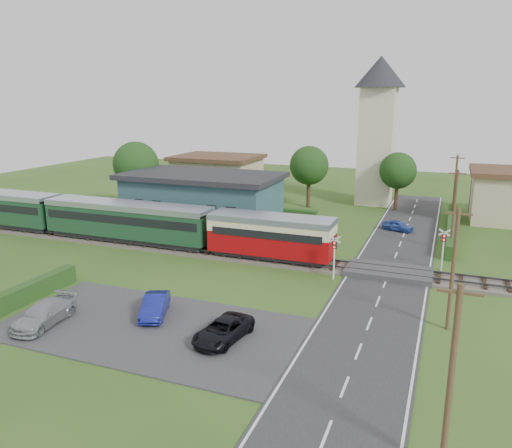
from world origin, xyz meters
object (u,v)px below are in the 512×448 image
(equipment_hut, at_px, (104,213))
(pedestrian_near, at_px, (248,234))
(crossing_signal_near, at_px, (334,251))
(car_park_blue, at_px, (155,306))
(crossing_signal_far, at_px, (443,244))
(church_tower, at_px, (378,120))
(car_on_road, at_px, (398,226))
(station_building, at_px, (202,198))
(pedestrian_far, at_px, (115,219))
(car_park_dark, at_px, (223,330))
(house_west, at_px, (217,176))
(train, at_px, (99,217))
(car_park_silver, at_px, (44,314))

(equipment_hut, xyz_separation_m, pedestrian_near, (15.74, -0.69, -0.47))
(crossing_signal_near, bearing_deg, car_park_blue, -130.04)
(crossing_signal_far, distance_m, pedestrian_near, 15.88)
(church_tower, relative_size, car_on_road, 5.81)
(station_building, xyz_separation_m, crossing_signal_near, (16.40, -11.40, -0.55))
(church_tower, distance_m, pedestrian_far, 32.72)
(station_building, relative_size, church_tower, 0.91)
(church_tower, relative_size, crossing_signal_far, 5.37)
(car_park_blue, bearing_deg, crossing_signal_far, 21.30)
(car_park_dark, xyz_separation_m, pedestrian_near, (-5.27, 16.44, 0.63))
(car_on_road, height_order, car_park_blue, car_park_blue)
(house_west, distance_m, car_park_dark, 41.15)
(equipment_hut, height_order, pedestrian_far, equipment_hut)
(car_park_blue, height_order, pedestrian_near, pedestrian_near)
(crossing_signal_near, distance_m, crossing_signal_far, 8.65)
(train, bearing_deg, car_park_dark, -36.21)
(crossing_signal_near, bearing_deg, train, 173.87)
(train, height_order, house_west, house_west)
(car_park_dark, bearing_deg, car_park_blue, 172.82)
(car_park_dark, bearing_deg, church_tower, 95.12)
(station_building, height_order, crossing_signal_near, station_building)
(car_park_blue, bearing_deg, church_tower, 57.29)
(train, relative_size, crossing_signal_far, 13.18)
(train, height_order, crossing_signal_far, train)
(crossing_signal_near, height_order, car_on_road, crossing_signal_near)
(church_tower, xyz_separation_m, car_park_blue, (-7.12, -38.55, -9.53))
(train, xyz_separation_m, car_park_silver, (8.66, -15.91, -1.46))
(house_west, distance_m, crossing_signal_far, 35.26)
(crossing_signal_near, relative_size, car_park_silver, 0.74)
(crossing_signal_near, xyz_separation_m, car_park_dark, (-3.39, -11.53, -1.49))
(crossing_signal_near, height_order, car_park_dark, crossing_signal_near)
(church_tower, xyz_separation_m, car_park_silver, (-12.36, -41.91, -9.51))
(car_park_silver, bearing_deg, pedestrian_near, 69.16)
(train, relative_size, church_tower, 2.45)
(church_tower, height_order, car_park_dark, church_tower)
(train, xyz_separation_m, pedestrian_near, (13.76, 2.51, -0.90))
(church_tower, bearing_deg, station_building, -131.41)
(station_building, relative_size, car_on_road, 5.28)
(pedestrian_far, bearing_deg, train, -145.14)
(station_building, xyz_separation_m, church_tower, (15.00, 17.01, 7.53))
(car_park_silver, bearing_deg, pedestrian_far, 110.59)
(train, xyz_separation_m, crossing_signal_far, (29.62, 2.39, -0.04))
(house_west, bearing_deg, pedestrian_far, -94.72)
(equipment_hut, relative_size, car_park_dark, 0.62)
(car_park_blue, relative_size, car_park_silver, 0.84)
(train, relative_size, car_park_blue, 11.63)
(church_tower, bearing_deg, car_on_road, -71.51)
(crossing_signal_near, bearing_deg, car_on_road, 79.65)
(crossing_signal_far, bearing_deg, crossing_signal_near, -146.31)
(car_park_dark, height_order, pedestrian_near, pedestrian_near)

